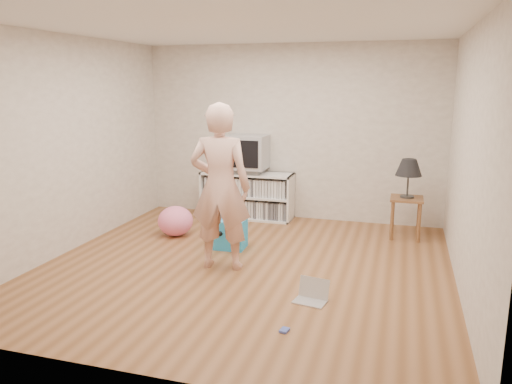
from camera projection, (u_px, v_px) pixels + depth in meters
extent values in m
plane|color=brown|center=(245.00, 266.00, 5.64)|extent=(4.50, 4.50, 0.00)
cube|color=#BBAFA4|center=(291.00, 133.00, 7.47)|extent=(4.50, 0.02, 2.60)
cube|color=#BBAFA4|center=(138.00, 198.00, 3.26)|extent=(4.50, 0.02, 2.60)
cube|color=#BBAFA4|center=(66.00, 145.00, 5.99)|extent=(0.02, 4.50, 2.60)
cube|color=#BBAFA4|center=(470.00, 162.00, 4.73)|extent=(0.02, 4.50, 2.60)
cube|color=white|center=(244.00, 26.00, 5.08)|extent=(4.50, 4.50, 0.01)
cube|color=white|center=(251.00, 192.00, 7.83)|extent=(1.40, 0.03, 0.70)
cube|color=white|center=(206.00, 192.00, 7.82)|extent=(0.03, 0.45, 0.70)
cube|color=white|center=(291.00, 198.00, 7.44)|extent=(0.03, 0.45, 0.70)
cube|color=white|center=(247.00, 216.00, 7.70)|extent=(1.40, 0.45, 0.03)
cube|color=white|center=(247.00, 195.00, 7.63)|extent=(1.34, 0.45, 0.03)
cube|color=white|center=(247.00, 174.00, 7.56)|extent=(1.40, 0.45, 0.03)
cube|color=silver|center=(247.00, 195.00, 7.63)|extent=(1.26, 0.36, 0.64)
cube|color=gray|center=(247.00, 170.00, 7.55)|extent=(0.45, 0.35, 0.07)
cube|color=#A0A0A5|center=(247.00, 152.00, 7.48)|extent=(0.60, 0.52, 0.50)
cube|color=black|center=(242.00, 154.00, 7.24)|extent=(0.50, 0.01, 0.40)
cylinder|color=brown|center=(392.00, 221.00, 6.54)|extent=(0.04, 0.04, 0.52)
cylinder|color=brown|center=(419.00, 223.00, 6.44)|extent=(0.04, 0.04, 0.52)
cylinder|color=brown|center=(393.00, 215.00, 6.86)|extent=(0.04, 0.04, 0.52)
cylinder|color=brown|center=(419.00, 216.00, 6.76)|extent=(0.04, 0.04, 0.52)
cube|color=brown|center=(407.00, 199.00, 6.59)|extent=(0.42, 0.42, 0.03)
cylinder|color=#333333|center=(407.00, 197.00, 6.58)|extent=(0.18, 0.18, 0.02)
cylinder|color=#333333|center=(408.00, 184.00, 6.55)|extent=(0.02, 0.02, 0.32)
imported|color=beige|center=(220.00, 187.00, 5.44)|extent=(0.72, 0.52, 1.84)
cube|color=silver|center=(310.00, 302.00, 4.72)|extent=(0.33, 0.26, 0.01)
cube|color=silver|center=(314.00, 288.00, 4.79)|extent=(0.30, 0.11, 0.19)
cube|color=black|center=(314.00, 288.00, 4.79)|extent=(0.27, 0.09, 0.16)
cube|color=#495DC4|center=(284.00, 330.00, 4.17)|extent=(0.08, 0.10, 0.02)
cube|color=#23A2F4|center=(230.00, 234.00, 6.24)|extent=(0.40, 0.32, 0.37)
cylinder|color=#23A2F4|center=(220.00, 216.00, 6.23)|extent=(0.09, 0.09, 0.08)
cylinder|color=#23A2F4|center=(239.00, 217.00, 6.17)|extent=(0.09, 0.09, 0.08)
sphere|color=black|center=(220.00, 234.00, 6.10)|extent=(0.06, 0.06, 0.06)
sphere|color=black|center=(231.00, 235.00, 6.07)|extent=(0.06, 0.06, 0.06)
ellipsoid|color=pink|center=(175.00, 221.00, 6.76)|extent=(0.51, 0.51, 0.40)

